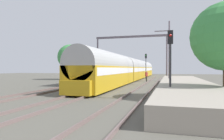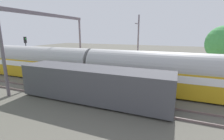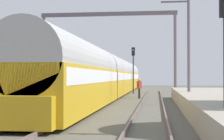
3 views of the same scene
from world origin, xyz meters
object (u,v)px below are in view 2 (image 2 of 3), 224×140
(catenary_gantry, at_px, (51,33))
(freight_car, at_px, (93,84))
(passenger_train, at_px, (36,62))
(railway_signal_far, at_px, (26,49))
(person_crossing, at_px, (82,67))

(catenary_gantry, bearing_deg, freight_car, -117.95)
(passenger_train, xyz_separation_m, freight_car, (-4.15, -10.67, -0.50))
(passenger_train, bearing_deg, freight_car, -111.23)
(freight_car, distance_m, railway_signal_far, 15.78)
(freight_car, relative_size, person_crossing, 7.51)
(passenger_train, distance_m, person_crossing, 5.87)
(person_crossing, distance_m, catenary_gantry, 5.89)
(passenger_train, relative_size, catenary_gantry, 3.88)
(catenary_gantry, bearing_deg, railway_signal_far, 73.89)
(person_crossing, bearing_deg, freight_car, -17.72)
(person_crossing, distance_m, railway_signal_far, 9.10)
(freight_car, xyz_separation_m, catenary_gantry, (4.15, 7.82, 4.18))
(railway_signal_far, height_order, catenary_gantry, catenary_gantry)
(freight_car, height_order, catenary_gantry, catenary_gantry)
(freight_car, bearing_deg, catenary_gantry, 62.05)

